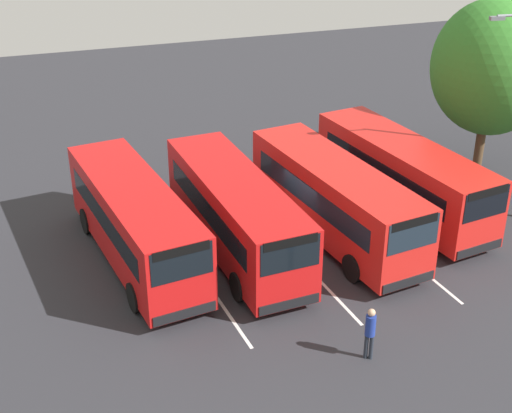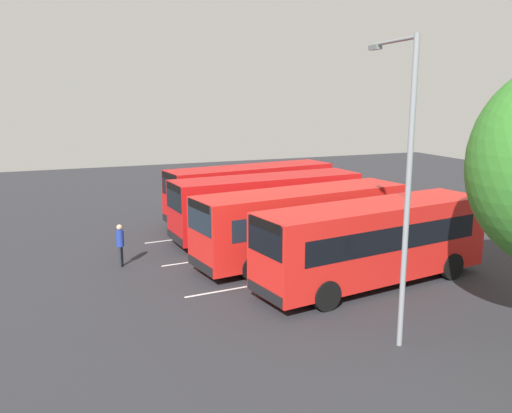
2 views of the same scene
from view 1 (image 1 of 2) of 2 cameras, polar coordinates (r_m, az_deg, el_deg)
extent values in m
plane|color=#2B2B30|center=(29.28, 1.92, -2.56)|extent=(64.85, 64.85, 0.00)
cube|color=red|center=(27.30, -9.51, -1.08)|extent=(9.90, 3.75, 2.77)
cube|color=black|center=(22.97, -5.89, -4.45)|extent=(0.42, 2.10, 1.16)
cube|color=black|center=(27.46, -7.26, 0.04)|extent=(8.04, 1.24, 0.89)
cube|color=black|center=(26.89, -11.92, -0.97)|extent=(8.04, 1.24, 0.89)
cube|color=black|center=(22.72, -5.93, -3.49)|extent=(0.37, 1.91, 0.32)
cube|color=black|center=(23.99, -5.65, -8.39)|extent=(0.41, 2.19, 0.36)
cylinder|color=black|center=(25.70, -4.72, -5.86)|extent=(1.09, 0.43, 1.06)
cylinder|color=black|center=(25.10, -9.55, -7.07)|extent=(1.09, 0.43, 1.06)
cylinder|color=black|center=(30.79, -9.14, -0.24)|extent=(1.09, 0.43, 1.06)
cylinder|color=black|center=(30.29, -13.21, -1.12)|extent=(1.09, 0.43, 1.06)
cube|color=red|center=(27.54, -1.61, -0.43)|extent=(9.81, 3.12, 2.77)
cube|color=black|center=(23.33, 2.69, -3.78)|extent=(0.28, 2.11, 1.16)
cube|color=black|center=(27.78, 0.62, 0.61)|extent=(8.09, 0.69, 0.89)
cube|color=black|center=(27.03, -3.92, -0.25)|extent=(8.09, 0.69, 0.89)
cube|color=black|center=(23.09, 2.73, -2.82)|extent=(0.24, 1.92, 0.32)
cube|color=black|center=(24.34, 2.62, -7.69)|extent=(0.27, 2.20, 0.36)
cylinder|color=black|center=(26.09, 3.26, -5.25)|extent=(1.08, 0.36, 1.06)
cylinder|color=black|center=(25.31, -1.41, -6.33)|extent=(1.08, 0.36, 1.06)
cylinder|color=black|center=(31.03, -1.72, 0.34)|extent=(1.08, 0.36, 1.06)
cylinder|color=black|center=(30.38, -5.72, -0.41)|extent=(1.08, 0.36, 1.06)
cube|color=red|center=(28.77, 6.25, 0.67)|extent=(9.90, 3.80, 2.77)
cube|color=#19232D|center=(25.05, 12.25, -2.12)|extent=(0.43, 2.10, 1.16)
cube|color=#19232D|center=(29.24, 8.20, 1.71)|extent=(8.03, 1.28, 0.89)
cube|color=#19232D|center=(28.06, 4.27, 0.80)|extent=(8.03, 1.28, 0.89)
cube|color=black|center=(24.82, 12.38, -1.21)|extent=(0.38, 1.91, 0.32)
cube|color=black|center=(25.99, 11.89, -5.84)|extent=(0.43, 2.19, 0.36)
cylinder|color=black|center=(27.78, 11.55, -3.65)|extent=(1.09, 0.43, 1.06)
cylinder|color=black|center=(26.57, 7.65, -4.83)|extent=(1.09, 0.43, 1.06)
cylinder|color=black|center=(32.19, 4.87, 1.28)|extent=(1.09, 0.43, 1.06)
cylinder|color=black|center=(31.15, 1.30, 0.46)|extent=(1.09, 0.43, 1.06)
cube|color=red|center=(31.29, 11.48, 2.51)|extent=(9.91, 3.87, 2.77)
cube|color=black|center=(27.82, 17.65, 0.23)|extent=(0.45, 2.10, 1.16)
cube|color=black|center=(31.86, 13.19, 3.43)|extent=(8.02, 1.34, 0.89)
cube|color=black|center=(30.48, 9.80, 2.67)|extent=(8.02, 1.34, 0.89)
cube|color=black|center=(27.61, 17.81, 1.07)|extent=(0.40, 1.91, 0.32)
cube|color=black|center=(28.67, 17.16, -3.21)|extent=(0.44, 2.19, 0.36)
cylinder|color=black|center=(30.48, 16.51, -1.37)|extent=(1.09, 0.44, 1.06)
cylinder|color=black|center=(29.07, 13.22, -2.37)|extent=(1.09, 0.44, 1.06)
cylinder|color=black|center=(34.63, 9.65, 2.90)|extent=(1.09, 0.44, 1.06)
cylinder|color=black|center=(33.40, 6.51, 2.19)|extent=(1.09, 0.44, 1.06)
cylinder|color=#232833|center=(23.00, 8.67, -10.82)|extent=(0.13, 0.13, 0.89)
cylinder|color=#232833|center=(22.99, 9.08, -10.86)|extent=(0.13, 0.13, 0.89)
cylinder|color=navy|center=(22.52, 9.02, -9.24)|extent=(0.44, 0.44, 0.70)
sphere|color=tan|center=(22.25, 9.10, -8.26)|extent=(0.24, 0.24, 0.24)
cube|color=slate|center=(28.98, 18.48, 13.90)|extent=(0.28, 0.58, 0.14)
cylinder|color=#4C3823|center=(36.37, 17.25, 4.83)|extent=(0.44, 0.44, 2.93)
ellipsoid|color=#337A28|center=(35.23, 18.07, 10.38)|extent=(5.92, 5.33, 6.22)
cube|color=silver|center=(28.33, -5.45, -3.77)|extent=(12.73, 1.24, 0.01)
cube|color=silver|center=(29.28, 1.92, -2.56)|extent=(12.73, 1.24, 0.01)
cube|color=silver|center=(30.70, 8.70, -1.40)|extent=(12.73, 1.24, 0.01)
camera|label=2|loc=(34.90, 47.98, 6.12)|focal=38.30mm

